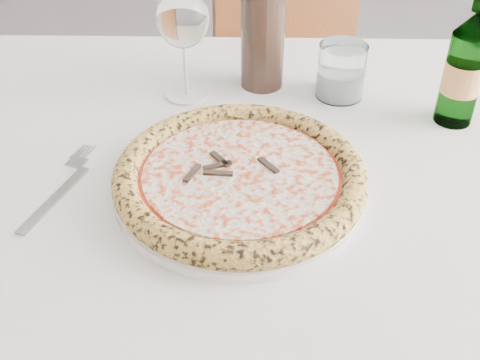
{
  "coord_description": "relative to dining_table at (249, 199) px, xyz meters",
  "views": [
    {
      "loc": [
        0.18,
        -1.01,
        1.28
      ],
      "look_at": [
        0.09,
        -0.37,
        0.78
      ],
      "focal_mm": 45.0,
      "sensor_mm": 36.0,
      "label": 1
    }
  ],
  "objects": [
    {
      "name": "floor",
      "position": [
        -0.09,
        0.27,
        -0.67
      ],
      "size": [
        5.0,
        6.0,
        0.02
      ],
      "primitive_type": "cube",
      "color": "#5B5B61",
      "rests_on": "ground"
    },
    {
      "name": "dining_table",
      "position": [
        0.0,
        0.0,
        0.0
      ],
      "size": [
        1.44,
        0.95,
        0.76
      ],
      "color": "brown",
      "rests_on": "floor"
    },
    {
      "name": "chair_far",
      "position": [
        0.04,
        0.73,
        -0.13
      ],
      "size": [
        0.53,
        0.53,
        0.93
      ],
      "color": "brown",
      "rests_on": "floor"
    },
    {
      "name": "plate",
      "position": [
        -0.0,
        -0.1,
        0.1
      ],
      "size": [
        0.34,
        0.34,
        0.02
      ],
      "color": "white",
      "rests_on": "dining_table"
    },
    {
      "name": "pizza",
      "position": [
        -0.0,
        -0.1,
        0.12
      ],
      "size": [
        0.34,
        0.34,
        0.04
      ],
      "color": "tan",
      "rests_on": "plate"
    },
    {
      "name": "fork",
      "position": [
        -0.25,
        -0.13,
        0.1
      ],
      "size": [
        0.05,
        0.21,
        0.0
      ],
      "color": "#949494",
      "rests_on": "dining_table"
    },
    {
      "name": "wine_glass",
      "position": [
        -0.13,
        0.15,
        0.23
      ],
      "size": [
        0.09,
        0.09,
        0.19
      ],
      "color": "silver",
      "rests_on": "dining_table"
    },
    {
      "name": "tumbler",
      "position": [
        0.13,
        0.19,
        0.13
      ],
      "size": [
        0.08,
        0.08,
        0.09
      ],
      "color": "white",
      "rests_on": "dining_table"
    },
    {
      "name": "beer_bottle",
      "position": [
        0.31,
        0.13,
        0.19
      ],
      "size": [
        0.06,
        0.06,
        0.23
      ],
      "color": "#2C662A",
      "rests_on": "dining_table"
    },
    {
      "name": "wine_bottle",
      "position": [
        -0.0,
        0.21,
        0.22
      ],
      "size": [
        0.07,
        0.07,
        0.3
      ],
      "color": "black",
      "rests_on": "dining_table"
    }
  ]
}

